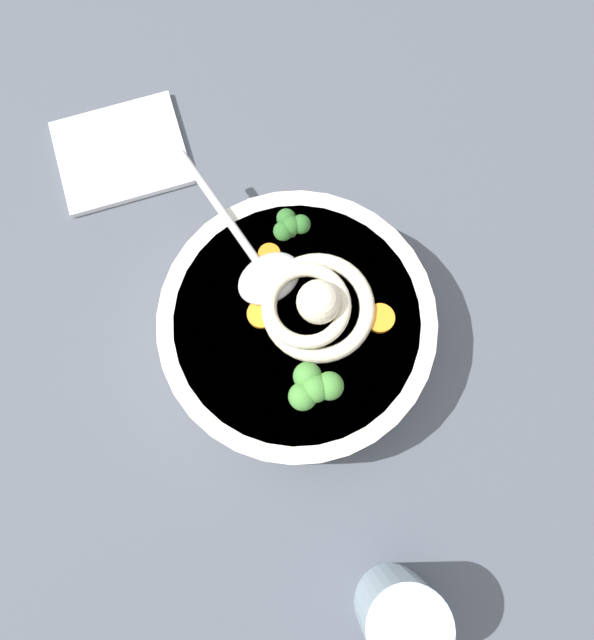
{
  "coord_description": "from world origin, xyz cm",
  "views": [
    {
      "loc": [
        8.7,
        13.43,
        61.61
      ],
      "look_at": [
        2.11,
        2.78,
        10.17
      ],
      "focal_mm": 33.33,
      "sensor_mm": 36.0,
      "label": 1
    }
  ],
  "objects_px": {
    "drinking_glass": "(400,616)",
    "folded_napkin": "(121,153)",
    "soup_bowl": "(297,328)",
    "soup_spoon": "(261,266)",
    "noodle_pile": "(313,307)"
  },
  "relations": [
    {
      "from": "soup_bowl",
      "to": "drinking_glass",
      "type": "height_order",
      "value": "drinking_glass"
    },
    {
      "from": "noodle_pile",
      "to": "soup_spoon",
      "type": "distance_m",
      "value": 0.06
    },
    {
      "from": "noodle_pile",
      "to": "soup_spoon",
      "type": "bearing_deg",
      "value": -71.92
    },
    {
      "from": "noodle_pile",
      "to": "folded_napkin",
      "type": "xyz_separation_m",
      "value": [
        0.07,
        -0.27,
        -0.08
      ]
    },
    {
      "from": "soup_bowl",
      "to": "soup_spoon",
      "type": "height_order",
      "value": "soup_spoon"
    },
    {
      "from": "noodle_pile",
      "to": "drinking_glass",
      "type": "height_order",
      "value": "noodle_pile"
    },
    {
      "from": "drinking_glass",
      "to": "folded_napkin",
      "type": "bearing_deg",
      "value": -90.2
    },
    {
      "from": "noodle_pile",
      "to": "soup_spoon",
      "type": "relative_size",
      "value": 0.64
    },
    {
      "from": "noodle_pile",
      "to": "soup_spoon",
      "type": "height_order",
      "value": "noodle_pile"
    },
    {
      "from": "soup_bowl",
      "to": "soup_spoon",
      "type": "bearing_deg",
      "value": -87.39
    },
    {
      "from": "noodle_pile",
      "to": "folded_napkin",
      "type": "bearing_deg",
      "value": -75.23
    },
    {
      "from": "soup_spoon",
      "to": "drinking_glass",
      "type": "height_order",
      "value": "drinking_glass"
    },
    {
      "from": "folded_napkin",
      "to": "noodle_pile",
      "type": "bearing_deg",
      "value": 104.77
    },
    {
      "from": "soup_spoon",
      "to": "drinking_glass",
      "type": "bearing_deg",
      "value": 167.54
    },
    {
      "from": "noodle_pile",
      "to": "drinking_glass",
      "type": "relative_size",
      "value": 1.21
    }
  ]
}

